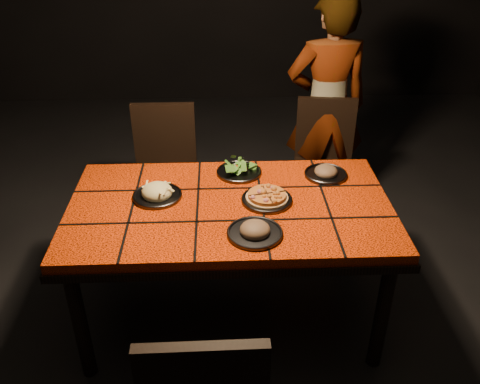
{
  "coord_description": "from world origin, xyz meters",
  "views": [
    {
      "loc": [
        -0.04,
        -2.13,
        2.1
      ],
      "look_at": [
        0.05,
        -0.0,
        0.82
      ],
      "focal_mm": 38.0,
      "sensor_mm": 36.0,
      "label": 1
    }
  ],
  "objects_px": {
    "dining_table": "(230,217)",
    "diner": "(326,107)",
    "chair_far_right": "(324,155)",
    "plate_pasta": "(157,193)",
    "chair_far_left": "(165,164)",
    "plate_pizza": "(267,198)"
  },
  "relations": [
    {
      "from": "diner",
      "to": "chair_far_right",
      "type": "bearing_deg",
      "value": 77.37
    },
    {
      "from": "chair_far_left",
      "to": "plate_pasta",
      "type": "height_order",
      "value": "chair_far_left"
    },
    {
      "from": "diner",
      "to": "dining_table",
      "type": "bearing_deg",
      "value": 54.51
    },
    {
      "from": "chair_far_right",
      "to": "diner",
      "type": "bearing_deg",
      "value": 89.22
    },
    {
      "from": "diner",
      "to": "plate_pasta",
      "type": "height_order",
      "value": "diner"
    },
    {
      "from": "diner",
      "to": "chair_far_left",
      "type": "bearing_deg",
      "value": 10.7
    },
    {
      "from": "chair_far_right",
      "to": "plate_pasta",
      "type": "bearing_deg",
      "value": -131.85
    },
    {
      "from": "chair_far_right",
      "to": "plate_pizza",
      "type": "bearing_deg",
      "value": -109.69
    },
    {
      "from": "dining_table",
      "to": "chair_far_left",
      "type": "xyz_separation_m",
      "value": [
        -0.41,
        0.87,
        -0.15
      ]
    },
    {
      "from": "dining_table",
      "to": "chair_far_right",
      "type": "relative_size",
      "value": 1.82
    },
    {
      "from": "plate_pizza",
      "to": "chair_far_right",
      "type": "bearing_deg",
      "value": 62.99
    },
    {
      "from": "chair_far_left",
      "to": "chair_far_right",
      "type": "height_order",
      "value": "chair_far_left"
    },
    {
      "from": "plate_pizza",
      "to": "plate_pasta",
      "type": "distance_m",
      "value": 0.55
    },
    {
      "from": "chair_far_left",
      "to": "diner",
      "type": "relative_size",
      "value": 0.58
    },
    {
      "from": "chair_far_left",
      "to": "plate_pizza",
      "type": "distance_m",
      "value": 1.07
    },
    {
      "from": "plate_pizza",
      "to": "plate_pasta",
      "type": "xyz_separation_m",
      "value": [
        -0.55,
        0.06,
        0.0
      ]
    },
    {
      "from": "plate_pasta",
      "to": "dining_table",
      "type": "bearing_deg",
      "value": -12.29
    },
    {
      "from": "dining_table",
      "to": "diner",
      "type": "height_order",
      "value": "diner"
    },
    {
      "from": "chair_far_right",
      "to": "diner",
      "type": "xyz_separation_m",
      "value": [
        0.03,
        0.19,
        0.28
      ]
    },
    {
      "from": "chair_far_right",
      "to": "plate_pasta",
      "type": "relative_size",
      "value": 3.56
    },
    {
      "from": "diner",
      "to": "plate_pizza",
      "type": "xyz_separation_m",
      "value": [
        -0.52,
        -1.15,
        -0.02
      ]
    },
    {
      "from": "chair_far_left",
      "to": "plate_pasta",
      "type": "bearing_deg",
      "value": -86.51
    }
  ]
}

